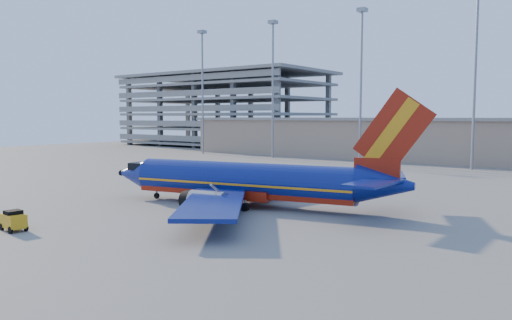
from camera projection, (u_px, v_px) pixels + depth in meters
name	position (u px, v px, depth m)	size (l,w,h in m)	color
ground	(221.00, 196.00, 54.38)	(220.00, 220.00, 0.00)	slate
terminal_building	(460.00, 140.00, 94.42)	(122.00, 16.00, 8.50)	gray
parking_garage	(225.00, 107.00, 149.43)	(62.00, 32.00, 21.40)	slate
light_mast_row	(414.00, 66.00, 86.66)	(101.60, 1.60, 28.65)	gray
aircraft_main	(250.00, 182.00, 48.16)	(32.48, 30.93, 11.11)	navy
baggage_tug	(14.00, 220.00, 37.94)	(2.31, 1.54, 1.57)	orange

